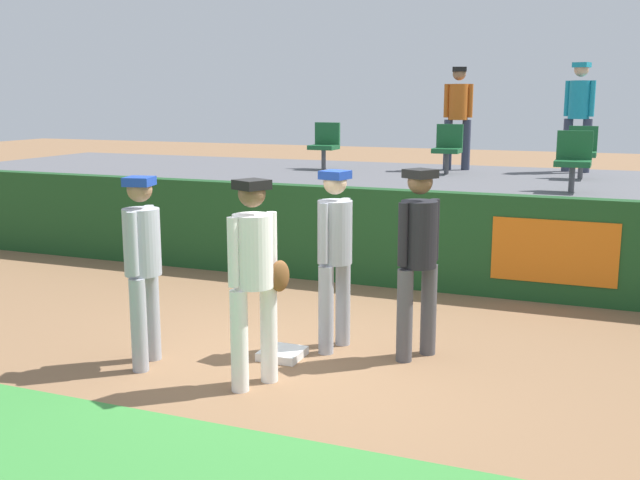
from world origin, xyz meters
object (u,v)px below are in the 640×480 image
Objects in this scene: first_base at (282,354)px; player_fielder_home at (254,269)px; seat_back_left at (325,143)px; spectator_capped at (458,111)px; player_coach_visitor at (143,258)px; seat_back_right at (582,149)px; player_umpire at (418,250)px; spectator_hooded at (579,109)px; player_runner_visitor at (335,247)px; seat_front_right at (573,158)px; seat_back_center at (448,146)px.

first_base is 1.27m from player_fielder_home.
spectator_capped reaches higher than seat_back_left.
player_coach_visitor is 7.88m from seat_back_right.
player_umpire is 2.21× the size of seat_back_left.
spectator_hooded reaches higher than seat_back_right.
player_runner_visitor is at bearing -56.09° from player_umpire.
spectator_capped is (1.33, 7.79, 1.23)m from player_coach_visitor.
player_umpire reaches higher than player_fielder_home.
first_base is at bearing -117.30° from seat_front_right.
player_umpire is at bearing 103.81° from player_coach_visitor.
first_base is 7.00m from seat_back_right.
first_base is 1.67m from player_umpire.
spectator_hooded is at bearing 97.25° from seat_back_right.
player_coach_visitor is at bearing -123.60° from seat_front_right.
spectator_hooded reaches higher than seat_front_right.
seat_back_center is at bearing 180.00° from seat_back_right.
player_fielder_home reaches higher than player_runner_visitor.
player_runner_visitor is 2.16× the size of seat_back_center.
seat_front_right reaches higher than first_base.
player_coach_visitor is at bearing 84.37° from spectator_hooded.
player_fielder_home is at bearing -12.53° from player_umpire.
spectator_hooded is at bearing 29.04° from seat_back_center.
first_base is 5.40m from seat_front_right.
player_runner_visitor is 2.16× the size of seat_back_right.
player_runner_visitor is 6.29m from seat_back_right.
spectator_capped reaches higher than player_fielder_home.
spectator_hooded is at bearing 144.97° from player_coach_visitor.
spectator_hooded is (2.16, 8.24, 1.25)m from player_fielder_home.
spectator_capped reaches higher than player_coach_visitor.
seat_front_right reaches higher than player_fielder_home.
seat_front_right is 2.99m from spectator_hooded.
seat_front_right is at bearing 165.54° from player_runner_visitor.
seat_back_center is 1.00× the size of seat_front_right.
player_fielder_home is at bearing -91.03° from seat_back_center.
spectator_capped is at bearing 130.00° from seat_front_right.
spectator_hooded is at bearing 92.27° from seat_front_right.
seat_back_center is 0.46× the size of spectator_capped.
player_coach_visitor is 7.99m from spectator_capped.
player_umpire is 4.27m from seat_front_right.
player_coach_visitor is (-1.12, -0.66, 1.01)m from first_base.
seat_front_right is at bearing 109.02° from spectator_hooded.
player_fielder_home is 0.99× the size of player_umpire.
seat_front_right is (1.14, 4.07, 0.62)m from player_umpire.
player_runner_visitor is 6.44m from seat_back_left.
seat_back_left is at bearing 157.77° from seat_front_right.
seat_back_left is 0.46× the size of spectator_capped.
seat_back_left is at bearing -121.15° from player_umpire.
player_umpire is 2.21× the size of seat_back_right.
spectator_capped is at bearing 157.66° from player_coach_visitor.
player_umpire is at bearing -105.66° from seat_front_right.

